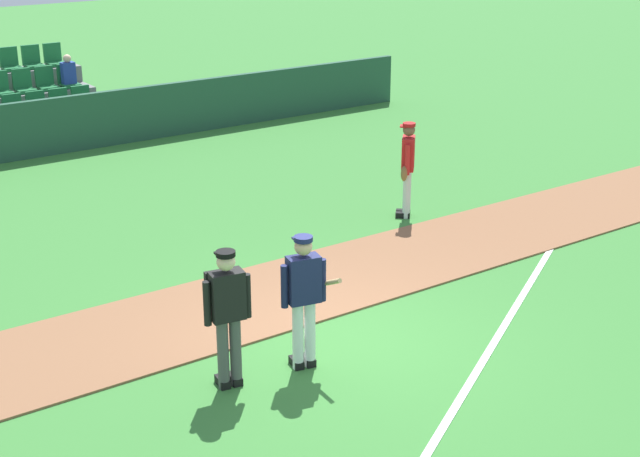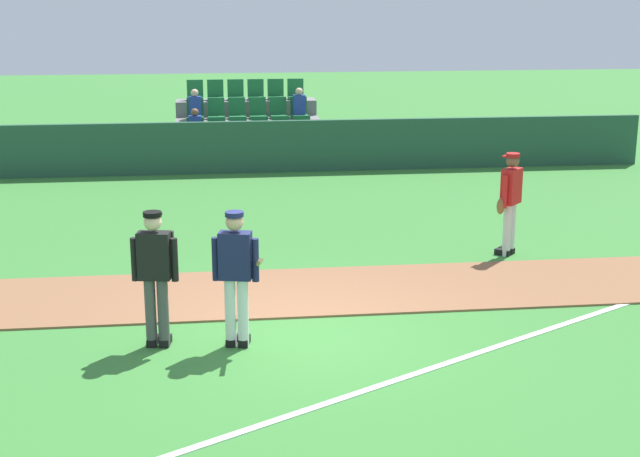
% 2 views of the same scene
% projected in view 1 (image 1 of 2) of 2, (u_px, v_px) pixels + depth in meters
% --- Properties ---
extents(ground_plane, '(80.00, 80.00, 0.00)m').
position_uv_depth(ground_plane, '(335.00, 341.00, 12.24)').
color(ground_plane, '#387A33').
extents(infield_dirt_path, '(28.00, 2.24, 0.03)m').
position_uv_depth(infield_dirt_path, '(268.00, 297.00, 13.53)').
color(infield_dirt_path, brown).
rests_on(infield_dirt_path, ground).
extents(foul_line_chalk, '(10.42, 6.12, 0.01)m').
position_uv_depth(foul_line_chalk, '(520.00, 299.00, 13.47)').
color(foul_line_chalk, white).
rests_on(foul_line_chalk, ground).
extents(dugout_fence, '(20.00, 0.16, 1.28)m').
position_uv_depth(dugout_fence, '(42.00, 128.00, 20.56)').
color(dugout_fence, '#234C38').
rests_on(dugout_fence, ground).
extents(stadium_bleachers, '(3.90, 2.95, 2.05)m').
position_uv_depth(stadium_bleachers, '(15.00, 114.00, 22.00)').
color(stadium_bleachers, slate).
rests_on(stadium_bleachers, ground).
extents(batter_navy_jersey, '(0.62, 0.80, 1.76)m').
position_uv_depth(batter_navy_jersey, '(304.00, 297.00, 11.24)').
color(batter_navy_jersey, white).
rests_on(batter_navy_jersey, ground).
extents(umpire_home_plate, '(0.58, 0.35, 1.76)m').
position_uv_depth(umpire_home_plate, '(227.00, 311.00, 10.80)').
color(umpire_home_plate, '#4C4C4C').
rests_on(umpire_home_plate, ground).
extents(runner_red_jersey, '(0.55, 0.51, 1.76)m').
position_uv_depth(runner_red_jersey, '(407.00, 166.00, 16.57)').
color(runner_red_jersey, silver).
rests_on(runner_red_jersey, ground).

